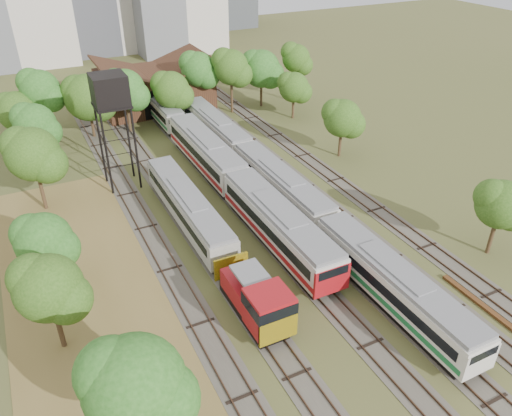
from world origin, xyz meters
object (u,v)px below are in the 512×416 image
water_tower (110,93)px  railcar_red_set (238,185)px  railcar_green_set (281,186)px  shunter_locomotive (258,301)px

water_tower → railcar_red_set: bearing=-43.7°
railcar_green_set → water_tower: 19.73m
railcar_green_set → water_tower: bearing=140.6°
water_tower → railcar_green_set: bearing=-39.4°
railcar_red_set → shunter_locomotive: size_ratio=4.27×
railcar_red_set → water_tower: (-9.75, 9.33, 8.33)m
railcar_green_set → shunter_locomotive: size_ratio=6.43×
railcar_green_set → water_tower: size_ratio=4.21×
shunter_locomotive → water_tower: water_tower is taller
railcar_green_set → shunter_locomotive: bearing=-124.4°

